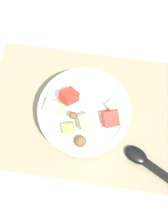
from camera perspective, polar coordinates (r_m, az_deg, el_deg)
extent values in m
plane|color=silver|center=(0.83, 0.97, -0.45)|extent=(2.40, 2.40, 0.00)
cube|color=gray|center=(0.83, 0.97, -0.39)|extent=(0.49, 0.33, 0.01)
cylinder|color=white|center=(0.79, 0.00, -0.44)|extent=(0.19, 0.19, 0.06)
torus|color=white|center=(0.76, 0.00, 0.31)|extent=(0.21, 0.21, 0.02)
cube|color=beige|center=(0.75, 4.82, 0.68)|extent=(0.03, 0.03, 0.02)
sphere|color=brown|center=(0.73, -0.63, -4.92)|extent=(0.04, 0.03, 0.04)
cube|color=beige|center=(0.74, -5.01, 0.76)|extent=(0.05, 0.05, 0.04)
cube|color=red|center=(0.73, 4.45, -1.05)|extent=(0.05, 0.05, 0.04)
sphere|color=brown|center=(0.72, -1.79, -0.60)|extent=(0.03, 0.03, 0.02)
cube|color=#8CB74C|center=(0.73, -2.60, -2.72)|extent=(0.03, 0.03, 0.03)
cube|color=#BC3828|center=(0.73, -2.58, 2.37)|extent=(0.05, 0.05, 0.04)
cube|color=#E5D684|center=(0.71, 0.20, -1.66)|extent=(0.04, 0.04, 0.03)
ellipsoid|color=black|center=(0.80, 8.69, -7.11)|extent=(0.07, 0.06, 0.01)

